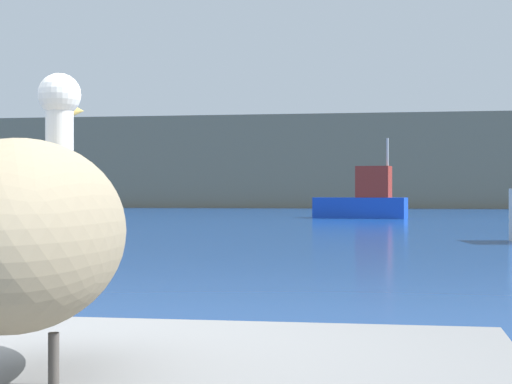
% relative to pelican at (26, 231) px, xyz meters
% --- Properties ---
extents(hillside_backdrop, '(140.00, 12.80, 7.55)m').
position_rel_pelican_xyz_m(hillside_backdrop, '(-0.54, 72.34, 2.58)').
color(hillside_backdrop, '#7F755B').
rests_on(hillside_backdrop, ground).
extents(pelican, '(0.72, 1.44, 0.91)m').
position_rel_pelican_xyz_m(pelican, '(0.00, 0.00, 0.00)').
color(pelican, gray).
rests_on(pelican, pier_dock).
extents(fishing_boat_blue, '(4.72, 1.99, 3.96)m').
position_rel_pelican_xyz_m(fishing_boat_blue, '(-0.54, 40.76, -0.25)').
color(fishing_boat_blue, blue).
rests_on(fishing_boat_blue, ground).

